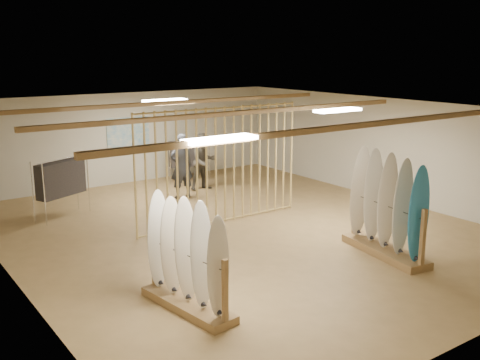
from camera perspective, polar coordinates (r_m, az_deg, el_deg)
floor at (r=12.99m, az=-0.00°, el=-5.16°), size 12.00×12.00×0.00m
ceiling at (r=12.41m, az=-0.00°, el=7.22°), size 12.00×12.00×0.00m
wall_back at (r=17.78m, az=-11.29°, el=4.20°), size 12.00×0.00×12.00m
wall_left at (r=10.63m, az=-22.58°, el=-2.48°), size 0.00×12.00×12.00m
wall_right at (r=15.99m, az=14.79°, el=3.04°), size 0.00×12.00×12.00m
ceiling_slats at (r=12.41m, az=-0.00°, el=6.85°), size 9.50×6.12×0.10m
light_panels at (r=12.41m, az=-0.00°, el=6.94°), size 1.20×0.35×0.06m
bamboo_partition at (r=13.27m, az=-2.00°, el=1.48°), size 4.45×0.05×2.78m
poster at (r=17.73m, az=-11.29°, el=4.83°), size 1.40×0.03×0.90m
rack_left at (r=9.05m, az=-5.41°, el=-9.34°), size 0.76×1.97×1.83m
rack_right at (r=11.68m, az=14.63°, el=-4.14°), size 0.91×2.21×2.04m
clothing_rack_a at (r=14.46m, az=-17.75°, el=0.12°), size 1.34×0.86×1.51m
clothing_rack_b at (r=17.67m, az=-5.30°, el=2.66°), size 1.25×0.57×1.37m
shopper_a at (r=15.68m, az=-5.97°, el=1.85°), size 0.81×0.60×2.07m
shopper_b at (r=16.60m, az=-3.70°, el=2.27°), size 0.96×0.77×1.93m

